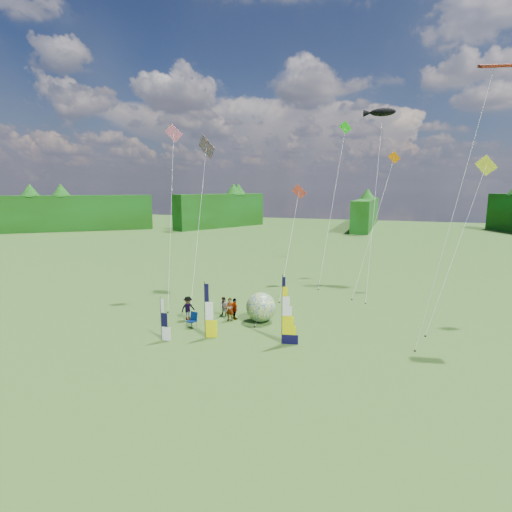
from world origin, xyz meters
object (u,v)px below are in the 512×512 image
(side_banner_left, at_px, (205,311))
(bol_inflatable, at_px, (261,307))
(kite_whale, at_px, (375,190))
(feather_banner_main, at_px, (282,311))
(spectator_b, at_px, (224,307))
(spectator_a, at_px, (230,309))
(spectator_c, at_px, (188,308))
(side_banner_far, at_px, (161,320))
(spectator_d, at_px, (235,309))
(camp_chair, at_px, (191,320))

(side_banner_left, height_order, bol_inflatable, side_banner_left)
(bol_inflatable, height_order, kite_whale, kite_whale)
(feather_banner_main, relative_size, spectator_b, 2.87)
(spectator_a, xyz_separation_m, spectator_c, (-3.13, -0.90, 0.03))
(spectator_a, bearing_deg, kite_whale, 49.69)
(feather_banner_main, bearing_deg, side_banner_far, -177.25)
(spectator_d, bearing_deg, spectator_b, 21.54)
(kite_whale, bearing_deg, bol_inflatable, -118.82)
(bol_inflatable, xyz_separation_m, spectator_b, (-3.16, 0.21, -0.35))
(spectator_d, height_order, kite_whale, kite_whale)
(side_banner_left, distance_m, spectator_b, 4.80)
(side_banner_left, distance_m, spectator_a, 3.97)
(side_banner_far, height_order, spectator_d, side_banner_far)
(side_banner_far, bearing_deg, kite_whale, 54.99)
(spectator_b, distance_m, camp_chair, 3.40)
(side_banner_far, xyz_separation_m, spectator_b, (1.83, 6.04, -0.66))
(bol_inflatable, height_order, camp_chair, bol_inflatable)
(feather_banner_main, bearing_deg, kite_whale, 63.07)
(spectator_c, bearing_deg, bol_inflatable, -43.22)
(side_banner_left, relative_size, side_banner_far, 1.31)
(spectator_d, xyz_separation_m, camp_chair, (-2.24, -2.79, -0.27))
(side_banner_far, relative_size, spectator_b, 1.85)
(feather_banner_main, relative_size, spectator_c, 2.43)
(side_banner_left, xyz_separation_m, spectator_b, (-0.69, 4.62, -1.10))
(side_banner_left, bearing_deg, spectator_a, 69.32)
(spectator_a, distance_m, camp_chair, 3.16)
(side_banner_left, relative_size, spectator_d, 2.25)
(bol_inflatable, xyz_separation_m, spectator_c, (-5.42, -1.47, -0.21))
(spectator_b, relative_size, kite_whale, 0.08)
(feather_banner_main, bearing_deg, bol_inflatable, 113.63)
(spectator_a, bearing_deg, camp_chair, -136.39)
(side_banner_left, distance_m, spectator_c, 4.27)
(side_banner_left, height_order, kite_whale, kite_whale)
(side_banner_far, height_order, bol_inflatable, side_banner_far)
(spectator_a, xyz_separation_m, camp_chair, (-2.01, -2.41, -0.32))
(feather_banner_main, relative_size, kite_whale, 0.23)
(spectator_d, relative_size, kite_whale, 0.08)
(feather_banner_main, height_order, side_banner_left, feather_banner_main)
(feather_banner_main, relative_size, side_banner_left, 1.19)
(spectator_a, height_order, spectator_c, spectator_c)
(spectator_d, bearing_deg, spectator_a, 101.84)
(side_banner_far, height_order, spectator_c, side_banner_far)
(spectator_d, bearing_deg, spectator_c, 62.83)
(camp_chair, distance_m, kite_whale, 22.22)
(spectator_a, bearing_deg, spectator_b, 131.27)
(side_banner_far, distance_m, bol_inflatable, 7.68)
(spectator_b, bearing_deg, camp_chair, -98.66)
(bol_inflatable, distance_m, camp_chair, 5.27)
(spectator_a, height_order, camp_chair, spectator_a)
(side_banner_far, xyz_separation_m, camp_chair, (0.68, 2.85, -0.87))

